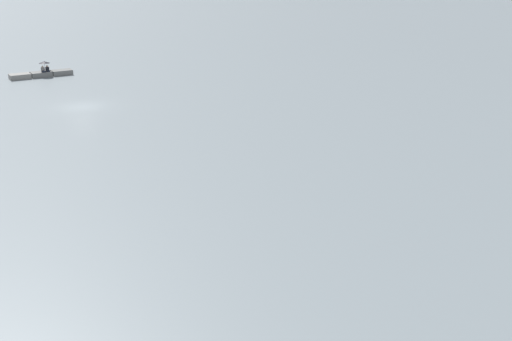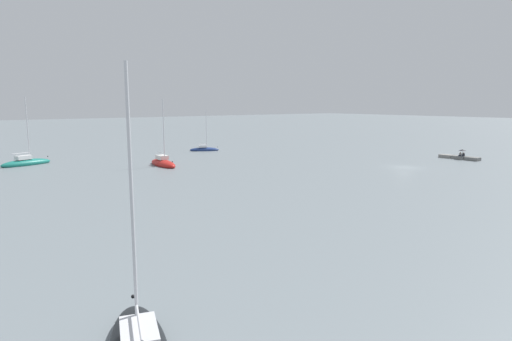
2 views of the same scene
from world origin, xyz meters
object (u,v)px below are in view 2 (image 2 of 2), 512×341
Objects in this scene: person_seated_grey_right at (460,155)px; sailboat_red_outer at (163,163)px; sailboat_navy_near at (204,149)px; sailboat_teal_far at (26,163)px; person_seated_dark_left at (463,155)px; umbrella_open_black at (462,150)px.

person_seated_grey_right is 0.06× the size of sailboat_red_outer.
sailboat_teal_far reaches higher than sailboat_navy_near.
sailboat_red_outer is (-14.46, -17.84, 0.00)m from sailboat_teal_far.
umbrella_open_black reaches higher than person_seated_dark_left.
sailboat_red_outer is (-15.04, 16.84, 0.10)m from sailboat_navy_near.
umbrella_open_black reaches higher than person_seated_grey_right.
person_seated_grey_right is 0.06× the size of sailboat_teal_far.
umbrella_open_black is (0.29, -0.08, 0.86)m from person_seated_dark_left.
sailboat_teal_far reaches higher than umbrella_open_black.
sailboat_navy_near is 34.68m from sailboat_teal_far.
sailboat_teal_far is 22.96m from sailboat_red_outer.
person_seated_grey_right is at bearing 40.34° from sailboat_teal_far.
sailboat_navy_near is at bearing -134.66° from sailboat_red_outer.
umbrella_open_black is (-0.27, -0.18, 0.86)m from person_seated_grey_right.
sailboat_red_outer is (26.31, 46.87, -0.44)m from person_seated_dark_left.
sailboat_navy_near is (41.35, 30.03, -0.55)m from person_seated_dark_left.
person_seated_dark_left is at bearing -175.26° from person_seated_grey_right.
sailboat_red_outer is (25.75, 46.77, -0.44)m from person_seated_grey_right.
sailboat_teal_far reaches higher than person_seated_dark_left.
sailboat_red_outer is at bearing -20.32° from sailboat_navy_near.
sailboat_teal_far reaches higher than sailboat_red_outer.
sailboat_navy_near is 0.79× the size of sailboat_red_outer.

